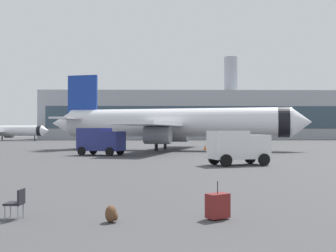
% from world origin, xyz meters
% --- Properties ---
extents(airplane_at_gate, '(35.36, 32.19, 10.50)m').
position_xyz_m(airplane_at_gate, '(1.95, 49.44, 3.66)').
color(airplane_at_gate, white).
rests_on(airplane_at_gate, ground).
extents(airplane_taxiing, '(26.22, 23.74, 7.70)m').
position_xyz_m(airplane_taxiing, '(-42.55, 105.67, 2.68)').
color(airplane_taxiing, white).
rests_on(airplane_taxiing, ground).
extents(service_truck, '(5.28, 3.95, 2.90)m').
position_xyz_m(service_truck, '(-6.19, 38.33, 1.61)').
color(service_truck, navy).
rests_on(service_truck, ground).
extents(cargo_van, '(4.79, 3.35, 2.60)m').
position_xyz_m(cargo_van, '(6.05, 25.35, 1.45)').
color(cargo_van, white).
rests_on(cargo_van, ground).
extents(safety_cone_near, '(0.44, 0.44, 0.70)m').
position_xyz_m(safety_cone_near, '(6.31, 50.63, 0.34)').
color(safety_cone_near, '#F2590C').
rests_on(safety_cone_near, ground).
extents(safety_cone_mid, '(0.44, 0.44, 0.78)m').
position_xyz_m(safety_cone_mid, '(10.90, 53.97, 0.38)').
color(safety_cone_mid, '#F2590C').
rests_on(safety_cone_mid, ground).
extents(rolling_suitcase, '(0.75, 0.68, 1.10)m').
position_xyz_m(rolling_suitcase, '(1.94, 6.64, 0.39)').
color(rolling_suitcase, maroon).
rests_on(rolling_suitcase, ground).
extents(traveller_backpack, '(0.36, 0.40, 0.48)m').
position_xyz_m(traveller_backpack, '(-1.09, 6.26, 0.23)').
color(traveller_backpack, brown).
rests_on(traveller_backpack, ground).
extents(gate_chair, '(0.51, 0.51, 0.86)m').
position_xyz_m(gate_chair, '(-3.90, 6.78, 0.50)').
color(gate_chair, black).
rests_on(gate_chair, ground).
extents(terminal_building, '(99.51, 22.77, 27.09)m').
position_xyz_m(terminal_building, '(12.77, 128.86, 7.64)').
color(terminal_building, '#9EA3AD').
rests_on(terminal_building, ground).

